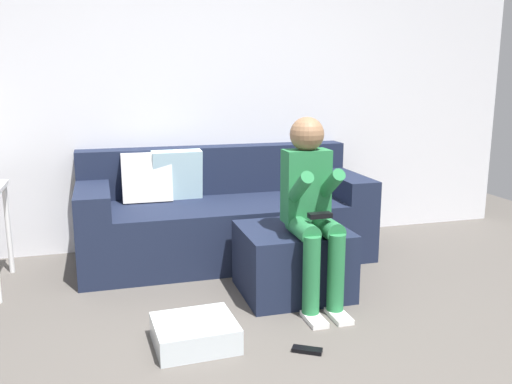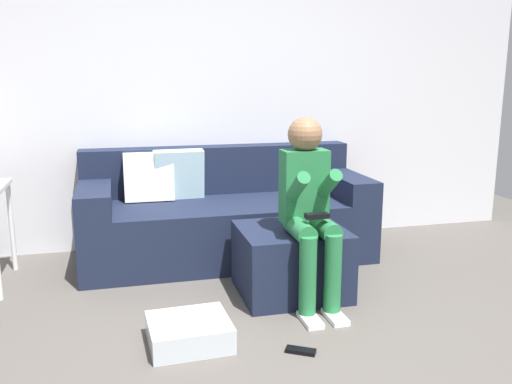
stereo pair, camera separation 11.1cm
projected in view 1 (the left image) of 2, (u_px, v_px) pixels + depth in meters
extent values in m
plane|color=#544F49|center=(318.00, 382.00, 2.57)|extent=(7.20, 7.20, 0.00)
cube|color=silver|center=(213.00, 90.00, 4.54)|extent=(5.54, 0.10, 2.59)
cube|color=#192138|center=(225.00, 229.00, 4.29)|extent=(2.21, 0.90, 0.46)
cube|color=#192138|center=(215.00, 169.00, 4.53)|extent=(2.21, 0.21, 0.39)
cube|color=#192138|center=(93.00, 198.00, 3.96)|extent=(0.24, 0.90, 0.17)
cube|color=#192138|center=(341.00, 183.00, 4.49)|extent=(0.24, 0.90, 0.17)
cube|color=white|center=(147.00, 177.00, 4.21)|extent=(0.38, 0.17, 0.39)
cube|color=silver|center=(177.00, 175.00, 4.28)|extent=(0.39, 0.16, 0.40)
cube|color=#192138|center=(293.00, 261.00, 3.59)|extent=(0.68, 0.61, 0.44)
cube|color=#26723F|center=(306.00, 186.00, 3.43)|extent=(0.29, 0.16, 0.46)
sphere|color=#8C6647|center=(307.00, 134.00, 3.36)|extent=(0.21, 0.21, 0.21)
cylinder|color=#26723F|center=(302.00, 229.00, 3.30)|extent=(0.12, 0.32, 0.12)
cylinder|color=#26723F|center=(311.00, 275.00, 3.21)|extent=(0.10, 0.10, 0.47)
cube|color=white|center=(314.00, 319.00, 3.20)|extent=(0.10, 0.22, 0.03)
cylinder|color=#26723F|center=(298.00, 190.00, 3.27)|extent=(0.08, 0.35, 0.28)
cylinder|color=#26723F|center=(326.00, 227.00, 3.35)|extent=(0.12, 0.32, 0.12)
cylinder|color=#26723F|center=(336.00, 272.00, 3.25)|extent=(0.10, 0.10, 0.47)
cube|color=white|center=(339.00, 316.00, 3.24)|extent=(0.10, 0.22, 0.03)
cylinder|color=#26723F|center=(329.00, 187.00, 3.33)|extent=(0.08, 0.33, 0.27)
cube|color=black|center=(320.00, 215.00, 3.23)|extent=(0.14, 0.06, 0.03)
cube|color=silver|center=(195.00, 333.00, 2.92)|extent=(0.45, 0.40, 0.14)
cylinder|color=white|center=(8.00, 229.00, 3.94)|extent=(0.04, 0.04, 0.66)
cube|color=black|center=(307.00, 350.00, 2.85)|extent=(0.16, 0.13, 0.02)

